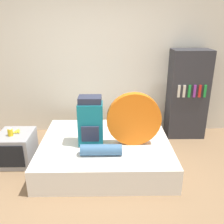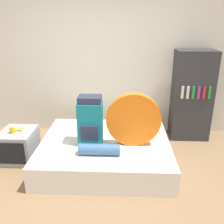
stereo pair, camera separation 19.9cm
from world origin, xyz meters
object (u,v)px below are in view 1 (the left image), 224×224
at_px(tent_bag, 134,119).
at_px(backpack, 91,121).
at_px(television, 17,148).
at_px(canister, 10,132).
at_px(sleeping_roll, 101,150).
at_px(bookshelf, 187,94).

bearing_deg(tent_bag, backpack, 177.92).
relative_size(backpack, tent_bag, 0.93).
distance_m(television, canister, 0.29).
bearing_deg(sleeping_roll, television, 161.53).
relative_size(tent_bag, sleeping_roll, 1.38).
height_order(backpack, canister, backpack).
bearing_deg(canister, backpack, -2.01).
xyz_separation_m(tent_bag, canister, (-1.75, 0.06, -0.21)).
bearing_deg(sleeping_roll, tent_bag, 34.38).
bearing_deg(television, bookshelf, 17.82).
relative_size(sleeping_roll, canister, 4.67).
distance_m(tent_bag, bookshelf, 1.45).
distance_m(television, bookshelf, 2.95).
bearing_deg(bookshelf, canister, -161.38).
bearing_deg(sleeping_roll, canister, 164.16).
bearing_deg(bookshelf, tent_bag, -136.05).
bearing_deg(television, backpack, -4.84).
relative_size(backpack, sleeping_roll, 1.28).
bearing_deg(television, tent_bag, -3.88).
distance_m(sleeping_roll, television, 1.35).
relative_size(television, bookshelf, 0.36).
distance_m(backpack, television, 1.21).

